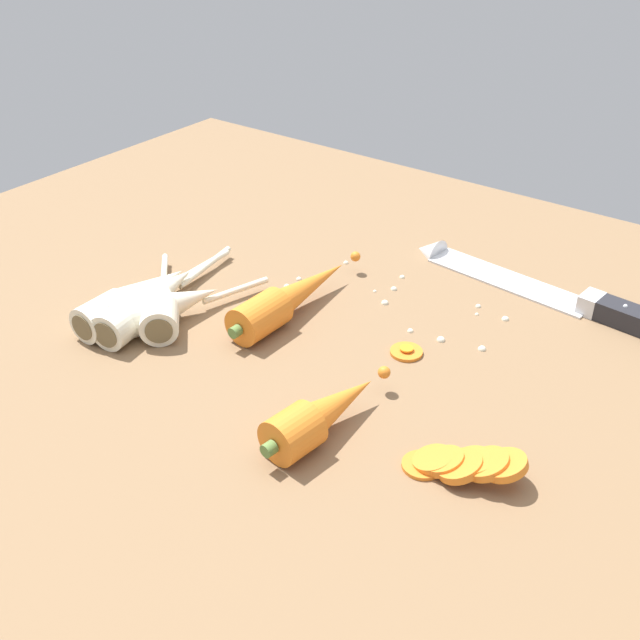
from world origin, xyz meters
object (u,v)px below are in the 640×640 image
parsnip_mid_right (135,298)px  carrot_slice_stray_near (405,352)px  whole_carrot (290,297)px  parsnip_mid_left (168,307)px  parsnip_back (161,301)px  carrot_slice_stack (462,463)px  whole_carrot_second (322,414)px  chefs_knife (542,289)px  parsnip_front (151,301)px

parsnip_mid_right → carrot_slice_stray_near: 29.65cm
whole_carrot → parsnip_mid_left: bearing=-135.9°
parsnip_mid_left → parsnip_back: bearing=166.0°
carrot_slice_stray_near → carrot_slice_stack: bearing=-43.5°
parsnip_mid_left → carrot_slice_stray_near: (23.51, 9.72, -1.62)cm
parsnip_mid_right → carrot_slice_stray_near: parsnip_mid_right is taller
whole_carrot_second → chefs_knife: bearing=80.3°
parsnip_mid_left → carrot_slice_stray_near: bearing=22.5°
whole_carrot_second → parsnip_mid_left: whole_carrot_second is taller
chefs_knife → carrot_slice_stack: carrot_slice_stack is taller
parsnip_front → carrot_slice_stack: parsnip_front is taller
parsnip_mid_right → parsnip_mid_left: bearing=10.1°
parsnip_mid_left → parsnip_back: size_ratio=1.25×
parsnip_front → parsnip_mid_left: (2.33, 0.20, 0.00)cm
parsnip_front → parsnip_back: size_ratio=1.58×
whole_carrot_second → carrot_slice_stack: (12.17, 2.67, -0.98)cm
whole_carrot → parsnip_back: bearing=-140.9°
parsnip_front → parsnip_mid_right: same height
whole_carrot_second → carrot_slice_stray_near: 14.69cm
parsnip_front → carrot_slice_stack: size_ratio=2.39×
parsnip_front → whole_carrot: bearing=38.4°
chefs_knife → carrot_slice_stray_near: bearing=-107.5°
carrot_slice_stray_near → parsnip_mid_left: bearing=-157.5°
parsnip_mid_left → parsnip_mid_right: (-4.19, -0.74, -0.00)cm
parsnip_back → chefs_knife: bearing=43.1°
whole_carrot_second → parsnip_back: size_ratio=1.06×
chefs_knife → parsnip_back: 42.66cm
parsnip_front → parsnip_back: bearing=28.9°
chefs_knife → carrot_slice_stray_near: size_ratio=10.53×
whole_carrot_second → parsnip_mid_left: size_ratio=0.85×
whole_carrot_second → parsnip_back: (-25.24, 5.21, -0.12)cm
carrot_slice_stack → carrot_slice_stray_near: carrot_slice_stack is taller
chefs_knife → parsnip_back: parsnip_back is taller
parsnip_front → parsnip_mid_left: same height
parsnip_mid_right → carrot_slice_stray_near: size_ratio=6.87×
parsnip_mid_right → carrot_slice_stack: size_ratio=2.34×
whole_carrot_second → parsnip_mid_right: 28.36cm
parsnip_mid_left → carrot_slice_stray_near: 25.49cm
parsnip_front → parsnip_mid_left: size_ratio=1.26×
whole_carrot → whole_carrot_second: (14.48, -13.96, -0.00)cm
carrot_slice_stack → carrot_slice_stray_near: size_ratio=2.94×
chefs_knife → parsnip_mid_right: parsnip_mid_right is taller
carrot_slice_stray_near → chefs_knife: bearing=72.5°
whole_carrot_second → carrot_slice_stack: bearing=12.4°
parsnip_front → parsnip_back: same height
parsnip_mid_left → whole_carrot_second: bearing=-11.5°
chefs_knife → parsnip_mid_right: size_ratio=1.53×
whole_carrot → carrot_slice_stack: bearing=-23.0°
whole_carrot → parsnip_back: (-10.76, -8.76, -0.12)cm
whole_carrot_second → whole_carrot: bearing=136.0°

